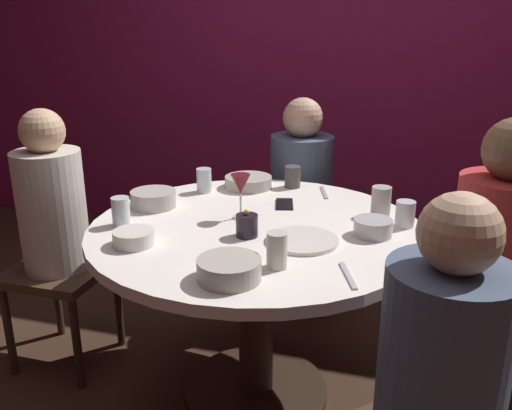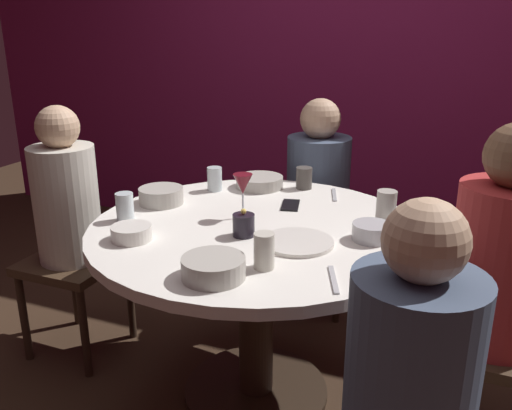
# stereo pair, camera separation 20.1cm
# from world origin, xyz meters

# --- Properties ---
(ground_plane) EXTENTS (8.00, 8.00, 0.00)m
(ground_plane) POSITION_xyz_m (0.00, 0.00, 0.00)
(ground_plane) COLOR #382619
(back_wall) EXTENTS (6.00, 0.10, 2.60)m
(back_wall) POSITION_xyz_m (0.00, 1.83, 1.30)
(back_wall) COLOR maroon
(back_wall) RESTS_ON ground
(dining_table) EXTENTS (1.26, 1.26, 0.76)m
(dining_table) POSITION_xyz_m (0.00, 0.00, 0.59)
(dining_table) COLOR white
(dining_table) RESTS_ON ground
(seated_diner_left) EXTENTS (0.40, 0.40, 1.16)m
(seated_diner_left) POSITION_xyz_m (-0.90, 0.00, 0.71)
(seated_diner_left) COLOR #3F2D1E
(seated_diner_left) RESTS_ON ground
(seated_diner_back) EXTENTS (0.40, 0.40, 1.13)m
(seated_diner_back) POSITION_xyz_m (0.00, 0.86, 0.70)
(seated_diner_back) COLOR #3F2D1E
(seated_diner_back) RESTS_ON ground
(seated_diner_right) EXTENTS (0.40, 0.40, 1.21)m
(seated_diner_right) POSITION_xyz_m (0.86, 0.00, 0.74)
(seated_diner_right) COLOR #3F2D1E
(seated_diner_right) RESTS_ON ground
(seated_diner_front_right) EXTENTS (0.57, 0.57, 1.14)m
(seated_diner_front_right) POSITION_xyz_m (0.65, -0.65, 0.71)
(seated_diner_front_right) COLOR #3F2D1E
(seated_diner_front_right) RESTS_ON ground
(candle_holder) EXTENTS (0.08, 0.08, 0.10)m
(candle_holder) POSITION_xyz_m (-0.00, -0.12, 0.80)
(candle_holder) COLOR black
(candle_holder) RESTS_ON dining_table
(wine_glass) EXTENTS (0.08, 0.08, 0.18)m
(wine_glass) POSITION_xyz_m (-0.08, 0.06, 0.89)
(wine_glass) COLOR silver
(wine_glass) RESTS_ON dining_table
(dinner_plate) EXTENTS (0.25, 0.25, 0.01)m
(dinner_plate) POSITION_xyz_m (0.20, -0.12, 0.77)
(dinner_plate) COLOR silver
(dinner_plate) RESTS_ON dining_table
(cell_phone) EXTENTS (0.10, 0.15, 0.01)m
(cell_phone) POSITION_xyz_m (0.05, 0.26, 0.76)
(cell_phone) COLOR black
(cell_phone) RESTS_ON dining_table
(bowl_serving_large) EXTENTS (0.14, 0.14, 0.06)m
(bowl_serving_large) POSITION_xyz_m (0.43, 0.02, 0.79)
(bowl_serving_large) COLOR #B7B7BC
(bowl_serving_large) RESTS_ON dining_table
(bowl_salad_center) EXTENTS (0.14, 0.14, 0.05)m
(bowl_salad_center) POSITION_xyz_m (-0.35, -0.30, 0.79)
(bowl_salad_center) COLOR silver
(bowl_salad_center) RESTS_ON dining_table
(bowl_small_white) EXTENTS (0.19, 0.19, 0.07)m
(bowl_small_white) POSITION_xyz_m (-0.47, 0.09, 0.79)
(bowl_small_white) COLOR #B2ADA3
(bowl_small_white) RESTS_ON dining_table
(bowl_sauce_side) EXTENTS (0.22, 0.22, 0.05)m
(bowl_sauce_side) POSITION_xyz_m (-0.17, 0.46, 0.79)
(bowl_sauce_side) COLOR #B2ADA3
(bowl_sauce_side) RESTS_ON dining_table
(bowl_rice_portion) EXTENTS (0.19, 0.19, 0.06)m
(bowl_rice_portion) POSITION_xyz_m (0.05, -0.46, 0.79)
(bowl_rice_portion) COLOR #B2ADA3
(bowl_rice_portion) RESTS_ON dining_table
(cup_near_candle) EXTENTS (0.08, 0.08, 0.12)m
(cup_near_candle) POSITION_xyz_m (0.44, 0.24, 0.82)
(cup_near_candle) COLOR #B2ADA3
(cup_near_candle) RESTS_ON dining_table
(cup_by_left_diner) EXTENTS (0.07, 0.07, 0.10)m
(cup_by_left_diner) POSITION_xyz_m (0.02, 0.53, 0.81)
(cup_by_left_diner) COLOR #4C4742
(cup_by_left_diner) RESTS_ON dining_table
(cup_by_right_diner) EXTENTS (0.07, 0.07, 0.12)m
(cup_by_right_diner) POSITION_xyz_m (0.17, -0.34, 0.82)
(cup_by_right_diner) COLOR beige
(cup_by_right_diner) RESTS_ON dining_table
(cup_center_front) EXTENTS (0.07, 0.07, 0.11)m
(cup_center_front) POSITION_xyz_m (-0.49, -0.14, 0.81)
(cup_center_front) COLOR silver
(cup_center_front) RESTS_ON dining_table
(cup_far_edge) EXTENTS (0.07, 0.07, 0.10)m
(cup_far_edge) POSITION_xyz_m (0.54, 0.14, 0.81)
(cup_far_edge) COLOR silver
(cup_far_edge) RESTS_ON dining_table
(cup_beside_wine) EXTENTS (0.07, 0.07, 0.11)m
(cup_beside_wine) POSITION_xyz_m (-0.34, 0.34, 0.81)
(cup_beside_wine) COLOR silver
(cup_beside_wine) RESTS_ON dining_table
(fork_near_plate) EXTENTS (0.07, 0.18, 0.01)m
(fork_near_plate) POSITION_xyz_m (0.18, 0.47, 0.76)
(fork_near_plate) COLOR #B7B7BC
(fork_near_plate) RESTS_ON dining_table
(knife_near_plate) EXTENTS (0.08, 0.17, 0.01)m
(knife_near_plate) POSITION_xyz_m (0.39, -0.34, 0.76)
(knife_near_plate) COLOR #B7B7BC
(knife_near_plate) RESTS_ON dining_table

